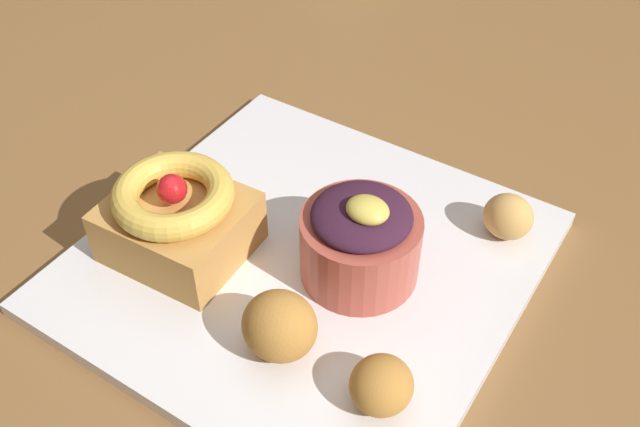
# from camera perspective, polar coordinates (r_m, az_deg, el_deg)

# --- Properties ---
(dining_table) EXTENTS (1.22, 1.06, 0.73)m
(dining_table) POSITION_cam_1_polar(r_m,az_deg,el_deg) (0.77, 8.14, 2.55)
(dining_table) COLOR brown
(dining_table) RESTS_ON ground_plane
(front_plate) EXTENTS (0.31, 0.31, 0.01)m
(front_plate) POSITION_cam_1_polar(r_m,az_deg,el_deg) (0.54, -1.15, -3.84)
(front_plate) COLOR white
(front_plate) RESTS_ON dining_table
(cake_slice) EXTENTS (0.10, 0.09, 0.07)m
(cake_slice) POSITION_cam_1_polar(r_m,az_deg,el_deg) (0.53, -11.20, -0.32)
(cake_slice) COLOR #C68E47
(cake_slice) RESTS_ON front_plate
(berry_ramekin) EXTENTS (0.09, 0.09, 0.08)m
(berry_ramekin) POSITION_cam_1_polar(r_m,az_deg,el_deg) (0.50, 3.22, -2.09)
(berry_ramekin) COLOR #B24C3D
(berry_ramekin) RESTS_ON front_plate
(fritter_front) EXTENTS (0.05, 0.05, 0.05)m
(fritter_front) POSITION_cam_1_polar(r_m,az_deg,el_deg) (0.47, -3.21, -8.85)
(fritter_front) COLOR #BC7F38
(fritter_front) RESTS_ON front_plate
(fritter_middle) EXTENTS (0.04, 0.04, 0.03)m
(fritter_middle) POSITION_cam_1_polar(r_m,az_deg,el_deg) (0.45, 4.87, -13.35)
(fritter_middle) COLOR #BC7F38
(fritter_middle) RESTS_ON front_plate
(fritter_back) EXTENTS (0.04, 0.03, 0.04)m
(fritter_back) POSITION_cam_1_polar(r_m,az_deg,el_deg) (0.56, 14.64, -0.24)
(fritter_back) COLOR tan
(fritter_back) RESTS_ON front_plate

